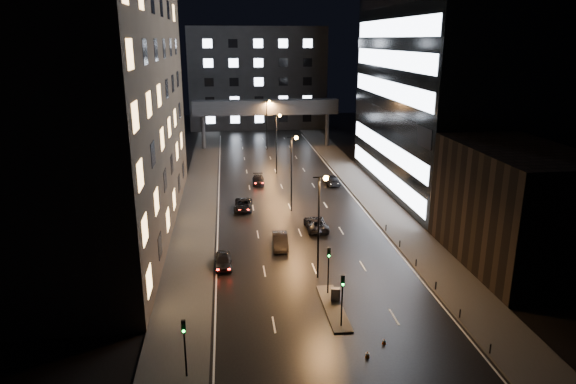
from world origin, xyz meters
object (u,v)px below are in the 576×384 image
object	(u,v)px
car_toward_b	(332,180)
utility_cabinet	(335,294)
car_toward_a	(316,224)
car_away_c	(243,205)
car_away_a	(223,261)
car_away_d	(258,180)
car_away_b	(280,241)

from	to	relation	value
car_toward_b	utility_cabinet	xyz separation A→B (m)	(-7.28, -37.04, -0.01)
car_toward_a	car_away_c	bearing A→B (deg)	-45.29
car_away_a	car_away_d	size ratio (longest dim) A/B	0.92
car_away_c	car_toward_a	size ratio (longest dim) A/B	0.97
car_away_a	utility_cabinet	xyz separation A→B (m)	(9.70, -8.30, 0.02)
car_away_c	utility_cabinet	bearing A→B (deg)	-70.58
car_away_c	car_toward_a	distance (m)	11.87
car_toward_b	utility_cabinet	bearing A→B (deg)	78.75
car_away_a	car_toward_a	size ratio (longest dim) A/B	0.78
car_away_a	car_toward_b	world-z (taller)	car_toward_b
car_toward_a	utility_cabinet	size ratio (longest dim) A/B	4.64
car_away_a	car_away_c	distance (m)	17.98
car_away_c	car_toward_a	bearing A→B (deg)	-40.49
car_away_a	car_away_b	distance (m)	7.58
car_away_b	utility_cabinet	size ratio (longest dim) A/B	4.11
car_away_b	car_toward_b	world-z (taller)	car_away_b
car_away_c	car_away_d	xyz separation A→B (m)	(2.84, 12.64, -0.06)
car_toward_a	car_away_a	bearing A→B (deg)	39.88
car_away_d	car_toward_a	distance (m)	21.73
car_away_d	car_toward_a	bearing A→B (deg)	-72.91
car_toward_a	car_toward_b	distance (m)	20.20
car_away_a	car_away_c	world-z (taller)	car_away_c
car_away_b	car_toward_b	size ratio (longest dim) A/B	0.92
utility_cabinet	car_away_c	bearing A→B (deg)	115.60
car_away_d	car_toward_a	xyz separation A→B (m)	(5.59, -21.00, 0.08)
car_away_a	car_away_b	xyz separation A→B (m)	(6.19, 4.38, 0.07)
car_toward_a	utility_cabinet	bearing A→B (deg)	85.05
car_away_c	car_toward_b	distance (m)	18.05
car_away_c	car_toward_b	xyz separation A→B (m)	(14.35, 10.95, 0.02)
car_away_d	utility_cabinet	distance (m)	38.96
car_away_b	car_toward_b	xyz separation A→B (m)	(10.79, 24.36, -0.04)
car_away_b	car_away_d	distance (m)	26.06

